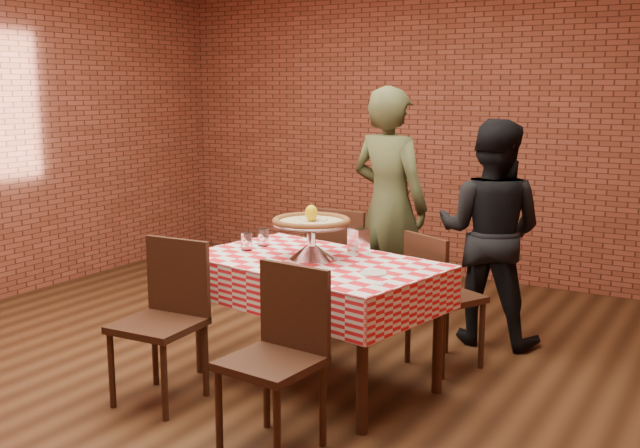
% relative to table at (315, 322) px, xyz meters
% --- Properties ---
extents(ground, '(6.00, 6.00, 0.00)m').
position_rel_table_xyz_m(ground, '(-0.43, -0.12, -0.38)').
color(ground, black).
rests_on(ground, ground).
extents(back_wall, '(5.50, 0.00, 5.50)m').
position_rel_table_xyz_m(back_wall, '(-0.43, 2.88, 1.08)').
color(back_wall, brown).
rests_on(back_wall, ground).
extents(table, '(1.58, 1.12, 0.75)m').
position_rel_table_xyz_m(table, '(0.00, 0.00, 0.00)').
color(table, '#381E13').
rests_on(table, ground).
extents(tablecloth, '(1.62, 1.17, 0.25)m').
position_rel_table_xyz_m(tablecloth, '(0.00, 0.00, 0.26)').
color(tablecloth, red).
rests_on(tablecloth, table).
extents(pizza_stand, '(0.65, 0.65, 0.21)m').
position_rel_table_xyz_m(pizza_stand, '(-0.04, 0.02, 0.49)').
color(pizza_stand, silver).
rests_on(pizza_stand, tablecloth).
extents(pizza, '(0.63, 0.63, 0.03)m').
position_rel_table_xyz_m(pizza, '(-0.04, 0.02, 0.60)').
color(pizza, beige).
rests_on(pizza, pizza_stand).
extents(lemon, '(0.10, 0.10, 0.10)m').
position_rel_table_xyz_m(lemon, '(-0.04, 0.02, 0.66)').
color(lemon, yellow).
rests_on(lemon, pizza).
extents(water_glass_left, '(0.08, 0.08, 0.11)m').
position_rel_table_xyz_m(water_glass_left, '(-0.50, 0.01, 0.44)').
color(water_glass_left, white).
rests_on(water_glass_left, tablecloth).
extents(water_glass_right, '(0.08, 0.08, 0.11)m').
position_rel_table_xyz_m(water_glass_right, '(-0.48, 0.17, 0.44)').
color(water_glass_right, white).
rests_on(water_glass_right, tablecloth).
extents(side_plate, '(0.17, 0.17, 0.01)m').
position_rel_table_xyz_m(side_plate, '(0.45, -0.13, 0.39)').
color(side_plate, white).
rests_on(side_plate, tablecloth).
extents(sweetener_packet_a, '(0.05, 0.04, 0.00)m').
position_rel_table_xyz_m(sweetener_packet_a, '(0.57, -0.31, 0.39)').
color(sweetener_packet_a, white).
rests_on(sweetener_packet_a, tablecloth).
extents(sweetener_packet_b, '(0.06, 0.05, 0.00)m').
position_rel_table_xyz_m(sweetener_packet_b, '(0.57, -0.28, 0.39)').
color(sweetener_packet_b, white).
rests_on(sweetener_packet_b, tablecloth).
extents(condiment_caddy, '(0.14, 0.13, 0.16)m').
position_rel_table_xyz_m(condiment_caddy, '(0.15, 0.28, 0.46)').
color(condiment_caddy, silver).
rests_on(condiment_caddy, tablecloth).
extents(chair_near_left, '(0.45, 0.45, 0.91)m').
position_rel_table_xyz_m(chair_near_left, '(-0.61, -0.69, 0.08)').
color(chair_near_left, '#381E13').
rests_on(chair_near_left, ground).
extents(chair_near_right, '(0.46, 0.46, 0.90)m').
position_rel_table_xyz_m(chair_near_right, '(0.26, -0.85, 0.07)').
color(chair_near_right, '#381E13').
rests_on(chair_near_right, ground).
extents(chair_far_left, '(0.46, 0.46, 0.94)m').
position_rel_table_xyz_m(chair_far_left, '(-0.26, 0.89, 0.09)').
color(chair_far_left, '#381E13').
rests_on(chair_far_left, ground).
extents(chair_far_right, '(0.52, 0.52, 0.87)m').
position_rel_table_xyz_m(chair_far_right, '(0.57, 0.66, 0.06)').
color(chair_far_right, '#381E13').
rests_on(chair_far_right, ground).
extents(diner_olive, '(0.71, 0.53, 1.76)m').
position_rel_table_xyz_m(diner_olive, '(-0.16, 1.34, 0.51)').
color(diner_olive, '#44492A').
rests_on(diner_olive, ground).
extents(diner_black, '(0.78, 0.63, 1.55)m').
position_rel_table_xyz_m(diner_black, '(0.65, 1.25, 0.40)').
color(diner_black, black).
rests_on(diner_black, ground).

